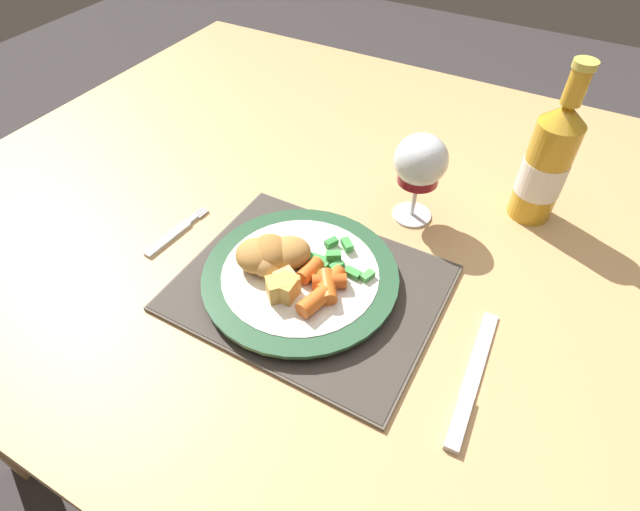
{
  "coord_description": "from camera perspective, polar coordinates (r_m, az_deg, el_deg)",
  "views": [
    {
      "loc": [
        0.22,
        -0.57,
        1.27
      ],
      "look_at": [
        -0.01,
        -0.15,
        0.78
      ],
      "focal_mm": 28.0,
      "sensor_mm": 36.0,
      "label": 1
    }
  ],
  "objects": [
    {
      "name": "placemat",
      "position": [
        0.7,
        -1.2,
        -3.64
      ],
      "size": [
        0.35,
        0.28,
        0.01
      ],
      "color": "brown",
      "rests_on": "dining_table"
    },
    {
      "name": "breaded_croquettes",
      "position": [
        0.68,
        -5.59,
        0.07
      ],
      "size": [
        0.11,
        0.1,
        0.04
      ],
      "color": "#B77F3D",
      "rests_on": "dinner_plate"
    },
    {
      "name": "roast_potatoes",
      "position": [
        0.65,
        -4.17,
        -3.5
      ],
      "size": [
        0.04,
        0.05,
        0.03
      ],
      "color": "#E5BC66",
      "rests_on": "dinner_plate"
    },
    {
      "name": "wine_glass",
      "position": [
        0.76,
        11.4,
        10.23
      ],
      "size": [
        0.08,
        0.08,
        0.15
      ],
      "color": "silver",
      "rests_on": "dining_table"
    },
    {
      "name": "ground_plane",
      "position": [
        1.41,
        3.55,
        -18.78
      ],
      "size": [
        6.0,
        6.0,
        0.0
      ],
      "primitive_type": "plane",
      "color": "#383333"
    },
    {
      "name": "bottle",
      "position": [
        0.83,
        24.49,
        9.56
      ],
      "size": [
        0.07,
        0.07,
        0.25
      ],
      "color": "gold",
      "rests_on": "dining_table"
    },
    {
      "name": "dining_table",
      "position": [
        0.86,
        5.5,
        0.79
      ],
      "size": [
        1.45,
        1.09,
        0.74
      ],
      "color": "tan",
      "rests_on": "ground"
    },
    {
      "name": "green_beans_pile",
      "position": [
        0.69,
        1.48,
        -0.88
      ],
      "size": [
        0.11,
        0.09,
        0.02
      ],
      "color": "#338438",
      "rests_on": "dinner_plate"
    },
    {
      "name": "table_knife",
      "position": [
        0.63,
        16.71,
        -14.31
      ],
      "size": [
        0.03,
        0.2,
        0.01
      ],
      "color": "silver",
      "rests_on": "dining_table"
    },
    {
      "name": "fork",
      "position": [
        0.8,
        -16.45,
        2.28
      ],
      "size": [
        0.02,
        0.13,
        0.01
      ],
      "color": "silver",
      "rests_on": "dining_table"
    },
    {
      "name": "glazed_carrots",
      "position": [
        0.66,
        0.07,
        -3.26
      ],
      "size": [
        0.07,
        0.09,
        0.02
      ],
      "color": "orange",
      "rests_on": "dinner_plate"
    },
    {
      "name": "dinner_plate",
      "position": [
        0.69,
        -2.24,
        -2.43
      ],
      "size": [
        0.27,
        0.27,
        0.02
      ],
      "color": "white",
      "rests_on": "placemat"
    }
  ]
}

